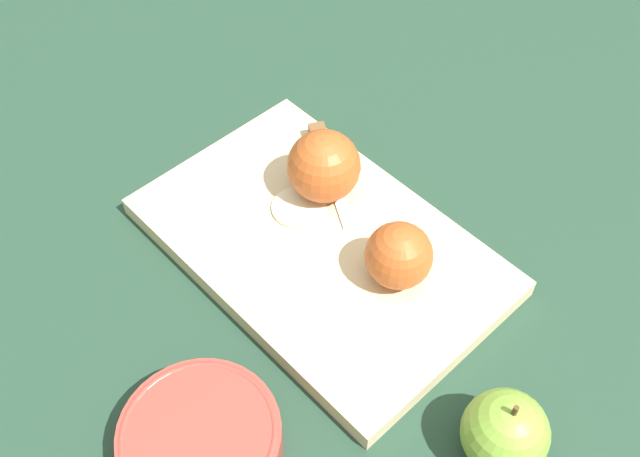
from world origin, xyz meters
The scene contains 8 objects.
ground_plane centered at (0.00, 0.00, 0.00)m, with size 4.00×4.00×0.00m, color #1E3828.
cutting_board centered at (0.00, 0.00, 0.01)m, with size 0.43×0.29×0.02m.
apple_half_left centered at (-0.09, -0.03, 0.06)m, with size 0.07×0.07×0.07m.
apple_half_right centered at (0.05, -0.05, 0.07)m, with size 0.09×0.09×0.09m.
knife centered at (0.10, -0.09, 0.03)m, with size 0.15×0.09×0.02m.
apple_slice centered at (0.05, -0.01, 0.03)m, with size 0.06×0.06×0.00m.
apple_whole centered at (-0.29, 0.02, 0.04)m, with size 0.08×0.08×0.09m.
bowl centered at (-0.11, 0.24, 0.02)m, with size 0.16×0.16×0.04m.
Camera 1 is at (-0.40, 0.34, 0.70)m, focal length 42.00 mm.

